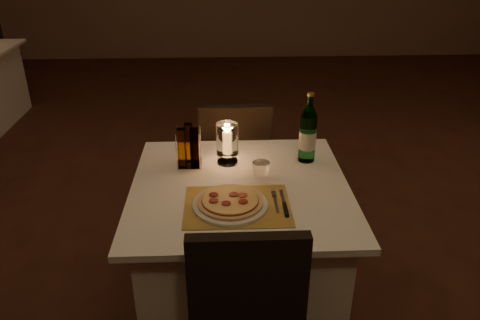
{
  "coord_description": "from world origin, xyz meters",
  "views": [
    {
      "loc": [
        -0.25,
        -2.12,
        1.81
      ],
      "look_at": [
        -0.17,
        -0.23,
        0.86
      ],
      "focal_mm": 35.0,
      "sensor_mm": 36.0,
      "label": 1
    }
  ],
  "objects_px": {
    "chair_far": "(235,154)",
    "hurricane_candle": "(227,140)",
    "plate": "(230,204)",
    "water_bottle": "(308,134)",
    "pizza": "(230,201)",
    "tumbler": "(261,170)",
    "main_table": "(240,249)"
  },
  "relations": [
    {
      "from": "chair_far",
      "to": "water_bottle",
      "type": "xyz_separation_m",
      "value": [
        0.35,
        -0.47,
        0.33
      ]
    },
    {
      "from": "tumbler",
      "to": "plate",
      "type": "bearing_deg",
      "value": -121.45
    },
    {
      "from": "main_table",
      "to": "pizza",
      "type": "bearing_deg",
      "value": -105.57
    },
    {
      "from": "water_bottle",
      "to": "hurricane_candle",
      "type": "height_order",
      "value": "water_bottle"
    },
    {
      "from": "main_table",
      "to": "plate",
      "type": "bearing_deg",
      "value": -105.52
    },
    {
      "from": "tumbler",
      "to": "main_table",
      "type": "bearing_deg",
      "value": -146.35
    },
    {
      "from": "hurricane_candle",
      "to": "tumbler",
      "type": "bearing_deg",
      "value": -46.65
    },
    {
      "from": "main_table",
      "to": "hurricane_candle",
      "type": "distance_m",
      "value": 0.54
    },
    {
      "from": "tumbler",
      "to": "water_bottle",
      "type": "relative_size",
      "value": 0.23
    },
    {
      "from": "plate",
      "to": "pizza",
      "type": "relative_size",
      "value": 1.14
    },
    {
      "from": "chair_far",
      "to": "plate",
      "type": "distance_m",
      "value": 0.92
    },
    {
      "from": "pizza",
      "to": "water_bottle",
      "type": "bearing_deg",
      "value": 46.91
    },
    {
      "from": "water_bottle",
      "to": "main_table",
      "type": "bearing_deg",
      "value": -144.85
    },
    {
      "from": "main_table",
      "to": "chair_far",
      "type": "height_order",
      "value": "chair_far"
    },
    {
      "from": "chair_far",
      "to": "hurricane_candle",
      "type": "distance_m",
      "value": 0.58
    },
    {
      "from": "plate",
      "to": "hurricane_candle",
      "type": "xyz_separation_m",
      "value": [
        -0.0,
        0.41,
        0.11
      ]
    },
    {
      "from": "main_table",
      "to": "plate",
      "type": "height_order",
      "value": "plate"
    },
    {
      "from": "main_table",
      "to": "pizza",
      "type": "relative_size",
      "value": 3.57
    },
    {
      "from": "plate",
      "to": "pizza",
      "type": "xyz_separation_m",
      "value": [
        -0.0,
        0.0,
        0.02
      ]
    },
    {
      "from": "tumbler",
      "to": "hurricane_candle",
      "type": "bearing_deg",
      "value": 133.35
    },
    {
      "from": "tumbler",
      "to": "hurricane_candle",
      "type": "distance_m",
      "value": 0.24
    },
    {
      "from": "pizza",
      "to": "tumbler",
      "type": "bearing_deg",
      "value": 58.52
    },
    {
      "from": "pizza",
      "to": "hurricane_candle",
      "type": "relative_size",
      "value": 1.33
    },
    {
      "from": "chair_far",
      "to": "pizza",
      "type": "height_order",
      "value": "chair_far"
    },
    {
      "from": "chair_far",
      "to": "pizza",
      "type": "bearing_deg",
      "value": -93.21
    },
    {
      "from": "plate",
      "to": "water_bottle",
      "type": "relative_size",
      "value": 0.9
    },
    {
      "from": "chair_far",
      "to": "tumbler",
      "type": "height_order",
      "value": "chair_far"
    },
    {
      "from": "tumbler",
      "to": "hurricane_candle",
      "type": "xyz_separation_m",
      "value": [
        -0.15,
        0.16,
        0.08
      ]
    },
    {
      "from": "pizza",
      "to": "plate",
      "type": "bearing_deg",
      "value": -31.31
    },
    {
      "from": "chair_far",
      "to": "water_bottle",
      "type": "height_order",
      "value": "water_bottle"
    },
    {
      "from": "main_table",
      "to": "tumbler",
      "type": "height_order",
      "value": "tumbler"
    },
    {
      "from": "main_table",
      "to": "water_bottle",
      "type": "bearing_deg",
      "value": 35.15
    }
  ]
}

